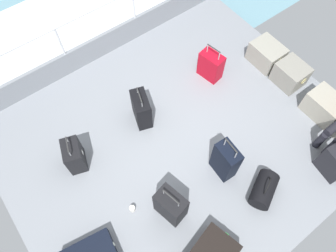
{
  "coord_description": "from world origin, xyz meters",
  "views": [
    {
      "loc": [
        1.66,
        -1.46,
        4.45
      ],
      "look_at": [
        -0.16,
        -0.09,
        0.25
      ],
      "focal_mm": 33.94,
      "sensor_mm": 36.0,
      "label": 1
    }
  ],
  "objects": [
    {
      "name": "suitcase_5",
      "position": [
        -0.58,
        -1.45,
        0.25
      ],
      "size": [
        0.43,
        0.35,
        0.63
      ],
      "color": "black",
      "rests_on": "ground_plane"
    },
    {
      "name": "gunwale_port",
      "position": [
        -2.17,
        0.0,
        0.23
      ],
      "size": [
        0.06,
        5.2,
        0.45
      ],
      "primitive_type": "cube",
      "color": "gray",
      "rests_on": "ground_plane"
    },
    {
      "name": "cargo_crate_1",
      "position": [
        0.26,
        2.17,
        0.2
      ],
      "size": [
        0.52,
        0.42,
        0.39
      ],
      "color": "gray",
      "rests_on": "ground_plane"
    },
    {
      "name": "paper_cup",
      "position": [
        0.5,
        -1.2,
        0.05
      ],
      "size": [
        0.08,
        0.08,
        0.1
      ],
      "primitive_type": "cylinder",
      "color": "white",
      "rests_on": "ground_plane"
    },
    {
      "name": "railing_port",
      "position": [
        -2.17,
        0.0,
        0.78
      ],
      "size": [
        0.04,
        4.2,
        1.02
      ],
      "color": "silver",
      "rests_on": "ground_plane"
    },
    {
      "name": "suitcase_2",
      "position": [
        0.79,
        0.2,
        0.33
      ],
      "size": [
        0.38,
        0.24,
        0.83
      ],
      "color": "black",
      "rests_on": "ground_plane"
    },
    {
      "name": "duffel_bag",
      "position": [
        1.4,
        0.41,
        0.15
      ],
      "size": [
        0.48,
        0.58,
        0.43
      ],
      "color": "black",
      "rests_on": "ground_plane"
    },
    {
      "name": "suitcase_0",
      "position": [
        -0.65,
        1.18,
        0.25
      ],
      "size": [
        0.43,
        0.3,
        0.68
      ],
      "color": "#B70C1E",
      "rests_on": "ground_plane"
    },
    {
      "name": "sea_wake",
      "position": [
        -3.6,
        0.0,
        -0.34
      ],
      "size": [
        12.0,
        12.0,
        0.01
      ],
      "color": "#6B99A8",
      "rests_on": "ground_plane"
    },
    {
      "name": "suitcase_4",
      "position": [
        -0.63,
        -0.25,
        0.28
      ],
      "size": [
        0.48,
        0.35,
        0.67
      ],
      "color": "black",
      "rests_on": "ground_plane"
    },
    {
      "name": "suitcase_6",
      "position": [
        0.83,
        -0.79,
        0.3
      ],
      "size": [
        0.45,
        0.34,
        0.71
      ],
      "color": "black",
      "rests_on": "ground_plane"
    },
    {
      "name": "cargo_crate_2",
      "position": [
        1.01,
        2.12,
        0.2
      ],
      "size": [
        0.6,
        0.41,
        0.4
      ],
      "color": "#9E9989",
      "rests_on": "ground_plane"
    },
    {
      "name": "cargo_crate_0",
      "position": [
        -0.3,
        2.16,
        0.19
      ],
      "size": [
        0.58,
        0.43,
        0.38
      ],
      "color": "gray",
      "rests_on": "ground_plane"
    },
    {
      "name": "suitcase_3",
      "position": [
        1.74,
        1.44,
        0.25
      ],
      "size": [
        0.43,
        0.3,
        0.71
      ],
      "color": "black",
      "rests_on": "ground_plane"
    },
    {
      "name": "ground_plane",
      "position": [
        0.0,
        0.0,
        -0.03
      ],
      "size": [
        4.4,
        5.2,
        0.06
      ],
      "primitive_type": "cube",
      "color": "gray"
    }
  ]
}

